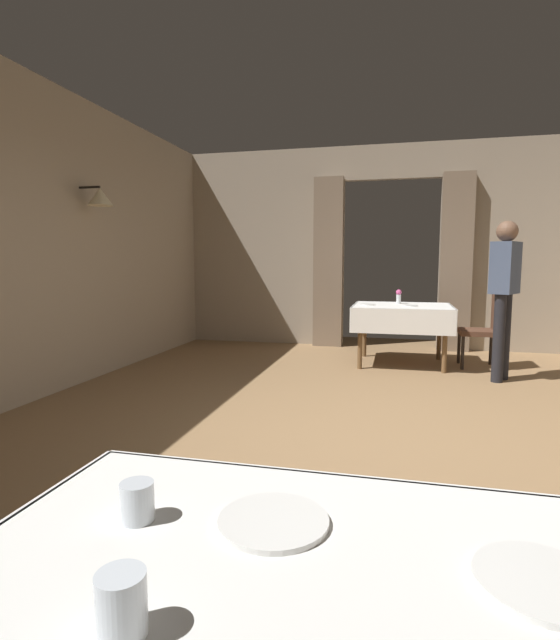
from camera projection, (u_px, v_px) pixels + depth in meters
The scene contains 12 objects.
ground at pixel (375, 445), 3.48m from camera, with size 10.08×10.08×0.00m, color olive.
wall_back at pixel (391, 247), 7.34m from camera, with size 6.40×0.27×3.00m.
dining_table_mid at pixel (402, 313), 6.17m from camera, with size 1.21×1.05×0.75m.
chair_mid_right at pixel (485, 326), 5.98m from camera, with size 0.44×0.44×0.93m.
glass_near_a at pixel (121, 605), 0.70m from camera, with size 0.07×0.07×0.09m, color silver.
plate_near_b at pixel (542, 582), 0.82m from camera, with size 0.22×0.22×0.01m, color white.
glass_near_c at pixel (137, 501), 1.02m from camera, with size 0.07×0.07×0.08m, color silver.
plate_near_d at pixel (273, 521), 1.01m from camera, with size 0.23×0.23×0.01m, color white.
flower_vase_mid at pixel (399, 296), 6.36m from camera, with size 0.07×0.07×0.18m.
plate_mid_b at pixel (367, 305), 6.17m from camera, with size 0.20×0.20×0.01m, color white.
plate_mid_c at pixel (410, 306), 6.01m from camera, with size 0.18×0.18×0.01m, color white.
person_waiter_by_doorway at pixel (504, 287), 5.25m from camera, with size 0.37×0.42×1.72m.
Camera 1 is at (0.13, -3.42, 1.28)m, focal length 27.60 mm.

